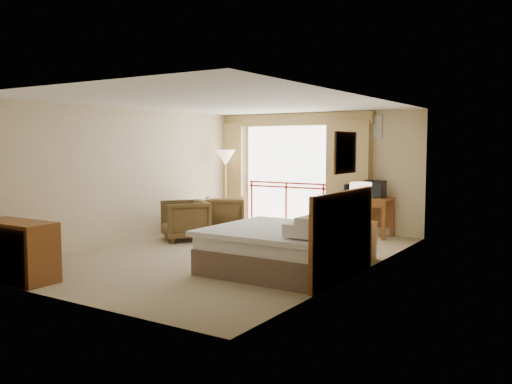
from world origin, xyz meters
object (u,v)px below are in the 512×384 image
Objects in this scene: dresser at (16,251)px; desk at (362,205)px; armchair_far at (225,232)px; bed at (286,247)px; side_table at (203,216)px; table_lamp at (361,192)px; floor_lamp at (225,161)px; nightstand at (359,241)px; armchair_near at (185,240)px; wastebasket at (333,229)px; tv at (375,189)px.

desk is at bearing 65.52° from dresser.
dresser is at bearing 55.54° from armchair_far.
bed is 3.97m from dresser.
dresser is (0.35, -4.76, 0.04)m from side_table.
table_lamp is 0.35× the size of floor_lamp.
bed is 2.41× the size of armchair_far.
dresser is at bearing -116.72° from desk.
nightstand is 3.86m from armchair_far.
armchair_near is (-3.77, -0.13, -1.16)m from table_lamp.
armchair_far is 1.89m from floor_lamp.
bed reaches higher than side_table.
side_table is (-0.32, -0.39, 0.40)m from armchair_far.
table_lamp is 4.71m from floor_lamp.
armchair_far is at bearing 162.96° from table_lamp.
bed is at bearing 16.06° from armchair_near.
floor_lamp is (-4.26, 1.97, 0.42)m from table_lamp.
table_lamp is at bearing -53.82° from wastebasket.
table_lamp is at bearing 46.65° from dresser.
armchair_near is (-0.10, -1.26, 0.00)m from armchair_far.
nightstand is 1.63× the size of tv.
floor_lamp is at bearing 152.59° from nightstand.
bed is at bearing -100.38° from tv.
bed is 2.35× the size of armchair_near.
wastebasket is 0.37× the size of armchair_near.
nightstand reaches higher than armchair_near.
tv is 0.22× the size of floor_lamp.
armchair_near is at bearing 179.24° from nightstand.
tv is at bearing 102.24° from nightstand.
table_lamp is 5.48m from dresser.
side_table is 0.45× the size of dresser.
bed is 3.98m from side_table.
armchair_far is (-3.67, 1.12, -1.16)m from table_lamp.
nightstand is at bearing -90.00° from table_lamp.
side_table is (-3.09, -1.64, -0.27)m from desk.
bed is 3.68× the size of side_table.
floor_lamp is at bearing -176.81° from desk.
nightstand is at bearing 127.46° from armchair_far.
armchair_far is 0.97× the size of armchair_near.
bed is at bearing 105.03° from armchair_far.
desk is at bearing 169.37° from armchair_far.
table_lamp reaches higher than armchair_far.
side_table is at bearing 147.17° from bed.
dresser is (-3.64, -3.98, 0.11)m from nightstand.
floor_lamp reaches higher than table_lamp.
armchair_near reaches higher than wastebasket.
floor_lamp reaches higher than desk.
desk is 3.11m from armchair_far.
desk is at bearing 158.52° from tv.
armchair_near is (-2.87, -2.50, -0.66)m from desk.
side_table is at bearing 166.91° from nightstand.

